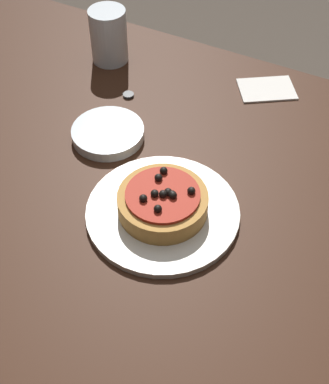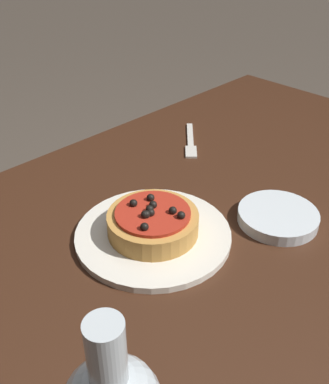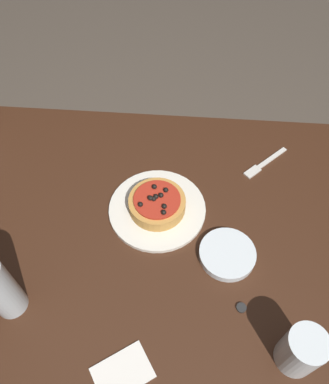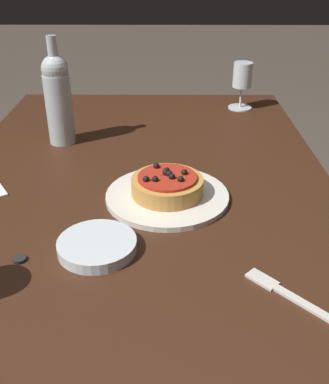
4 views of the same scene
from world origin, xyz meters
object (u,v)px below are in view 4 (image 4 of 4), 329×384
object	(u,v)px
bottle_cap	(19,259)
side_bowl	(97,245)
pizza	(167,185)
wine_bottle	(58,98)
wine_glass	(242,78)
dining_table	(137,231)
fork	(288,294)
dinner_plate	(167,196)

from	to	relation	value
bottle_cap	side_bowl	bearing A→B (deg)	103.21
pizza	wine_bottle	world-z (taller)	wine_bottle
pizza	bottle_cap	bearing A→B (deg)	-49.53
pizza	wine_glass	bearing A→B (deg)	158.24
dining_table	wine_bottle	size ratio (longest dim) A/B	5.47
dining_table	pizza	bearing A→B (deg)	108.07
fork	bottle_cap	bearing A→B (deg)	35.58
fork	dinner_plate	bearing A→B (deg)	-11.70
wine_glass	wine_bottle	world-z (taller)	wine_bottle
wine_bottle	dinner_plate	bearing A→B (deg)	42.85
dining_table	bottle_cap	distance (m)	0.29
dinner_plate	pizza	xyz separation A→B (m)	(-0.00, -0.00, 0.03)
dining_table	pizza	xyz separation A→B (m)	(-0.02, 0.07, 0.11)
side_bowl	bottle_cap	xyz separation A→B (m)	(0.03, -0.13, -0.01)
dining_table	fork	bearing A→B (deg)	42.07
dining_table	pizza	distance (m)	0.13
dining_table	fork	size ratio (longest dim) A/B	11.16
wine_glass	wine_bottle	distance (m)	0.62
pizza	fork	xyz separation A→B (m)	(0.31, 0.19, -0.03)
wine_bottle	dining_table	bearing A→B (deg)	33.89
dinner_plate	dining_table	bearing A→B (deg)	-71.98
wine_bottle	side_bowl	size ratio (longest dim) A/B	1.99
pizza	wine_glass	size ratio (longest dim) A/B	1.02
wine_bottle	bottle_cap	world-z (taller)	wine_bottle
pizza	wine_bottle	distance (m)	0.45
dining_table	dinner_plate	world-z (taller)	dinner_plate
dining_table	side_bowl	distance (m)	0.20
side_bowl	bottle_cap	bearing A→B (deg)	-76.79
pizza	bottle_cap	distance (m)	0.35
pizza	side_bowl	xyz separation A→B (m)	(0.19, -0.13, -0.02)
wine_bottle	fork	bearing A→B (deg)	37.87
wine_bottle	bottle_cap	size ratio (longest dim) A/B	12.07
pizza	dinner_plate	bearing A→B (deg)	56.16
side_bowl	bottle_cap	world-z (taller)	side_bowl
dining_table	bottle_cap	size ratio (longest dim) A/B	65.99
dining_table	bottle_cap	xyz separation A→B (m)	(0.20, -0.20, 0.08)
pizza	bottle_cap	xyz separation A→B (m)	(0.22, -0.26, -0.03)
fork	pizza	bearing A→B (deg)	-11.69
dinner_plate	pizza	bearing A→B (deg)	-123.84
dining_table	dinner_plate	size ratio (longest dim) A/B	5.85
dinner_plate	side_bowl	xyz separation A→B (m)	(0.19, -0.13, 0.00)
dining_table	wine_glass	world-z (taller)	wine_glass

